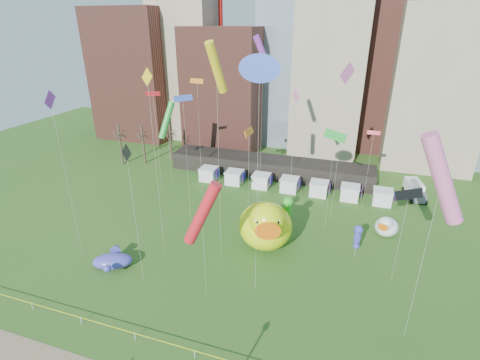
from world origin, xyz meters
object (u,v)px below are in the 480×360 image
(big_duck, at_px, (266,224))
(seahorse_purple, at_px, (358,235))
(whale_inflatable, at_px, (113,260))
(small_duck, at_px, (386,226))
(box_truck, at_px, (414,189))
(seahorse_green, at_px, (288,208))

(big_duck, height_order, seahorse_purple, big_duck)
(seahorse_purple, relative_size, whale_inflatable, 0.80)
(small_duck, distance_m, seahorse_purple, 7.74)
(whale_inflatable, distance_m, box_truck, 47.90)
(small_duck, xyz_separation_m, seahorse_purple, (-3.71, -6.57, 1.74))
(seahorse_purple, distance_m, box_truck, 22.70)
(seahorse_purple, height_order, whale_inflatable, seahorse_purple)
(small_duck, height_order, seahorse_purple, seahorse_purple)
(whale_inflatable, bearing_deg, box_truck, 17.07)
(box_truck, bearing_deg, big_duck, -142.68)
(small_duck, bearing_deg, box_truck, 88.93)
(big_duck, xyz_separation_m, seahorse_green, (2.02, 3.73, 0.76))
(big_duck, distance_m, seahorse_purple, 11.18)
(whale_inflatable, height_order, box_truck, box_truck)
(big_duck, distance_m, small_duck, 16.84)
(seahorse_purple, bearing_deg, box_truck, 72.04)
(small_duck, xyz_separation_m, box_truck, (4.86, 14.36, -0.18))
(big_duck, relative_size, small_duck, 2.26)
(seahorse_green, xyz_separation_m, whale_inflatable, (-18.05, -13.52, -3.14))
(big_duck, bearing_deg, seahorse_purple, -11.18)
(small_duck, bearing_deg, big_duck, -134.74)
(small_duck, relative_size, whale_inflatable, 0.80)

